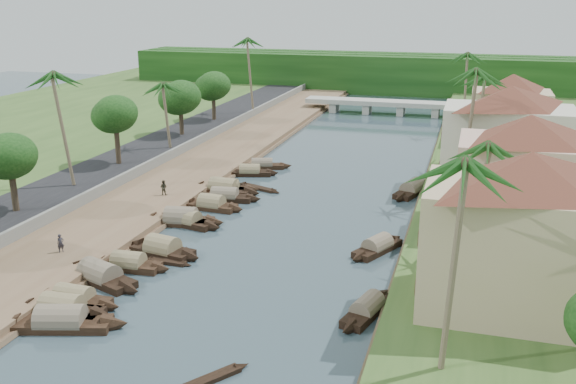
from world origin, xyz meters
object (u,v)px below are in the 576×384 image
(building_near, at_px, (524,232))
(person_near, at_px, (61,243))
(sampan_0, at_px, (61,322))
(bridge, at_px, (384,104))
(sampan_1, at_px, (62,310))

(building_near, bearing_deg, person_near, 178.75)
(sampan_0, height_order, person_near, person_near)
(person_near, bearing_deg, building_near, -54.17)
(bridge, relative_size, sampan_0, 3.14)
(building_near, height_order, person_near, building_near)
(building_near, distance_m, sampan_0, 29.43)
(bridge, relative_size, sampan_1, 3.61)
(sampan_0, bearing_deg, building_near, 1.32)
(bridge, distance_m, sampan_0, 82.97)
(bridge, relative_size, building_near, 1.89)
(sampan_0, xyz_separation_m, person_near, (-6.41, 9.26, 1.12))
(sampan_0, distance_m, person_near, 11.32)
(bridge, bearing_deg, person_near, -101.53)
(bridge, height_order, sampan_1, bridge)
(bridge, xyz_separation_m, building_near, (18.99, -74.00, 4.66))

